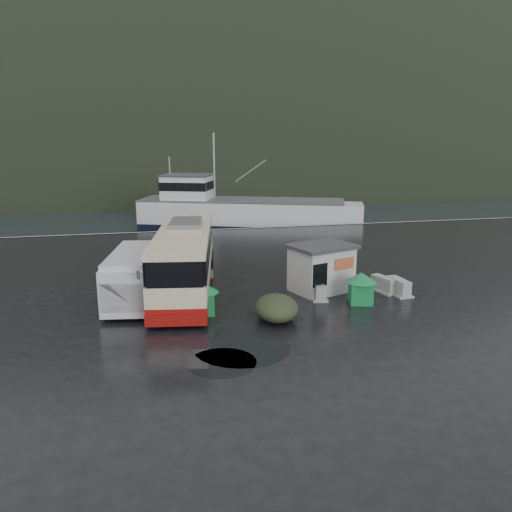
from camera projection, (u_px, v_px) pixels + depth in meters
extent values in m
plane|color=black|center=(220.00, 303.00, 24.61)|extent=(160.00, 160.00, 0.00)
cube|color=black|center=(157.00, 168.00, 129.06)|extent=(300.00, 180.00, 0.02)
cube|color=#999993|center=(186.00, 231.00, 43.60)|extent=(160.00, 0.60, 1.50)
ellipsoid|color=black|center=(169.00, 152.00, 264.08)|extent=(780.00, 540.00, 570.00)
cylinder|color=black|center=(242.00, 347.00, 19.50)|extent=(3.84, 3.84, 0.01)
cylinder|color=black|center=(222.00, 362.00, 18.16)|extent=(2.54, 2.54, 0.01)
cylinder|color=black|center=(339.00, 265.00, 32.02)|extent=(3.31, 3.31, 0.01)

